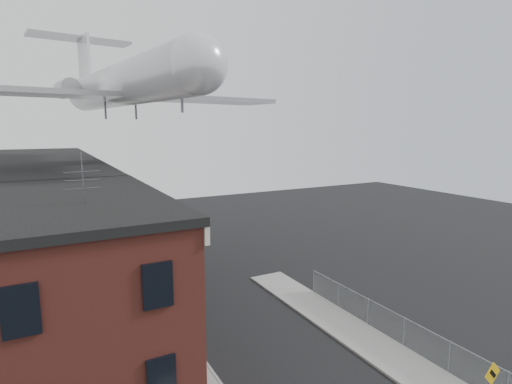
% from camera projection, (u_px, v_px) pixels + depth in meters
% --- Properties ---
extents(sidewalk_left, '(3.00, 62.00, 0.12)m').
position_uv_depth(sidewalk_left, '(127.00, 279.00, 34.52)').
color(sidewalk_left, gray).
rests_on(sidewalk_left, ground).
extents(sidewalk_right, '(3.00, 26.00, 0.12)m').
position_uv_depth(sidewalk_right, '(373.00, 345.00, 24.03)').
color(sidewalk_right, gray).
rests_on(sidewalk_right, ground).
extents(curb_left, '(0.15, 62.00, 0.14)m').
position_uv_depth(curb_left, '(144.00, 276.00, 35.20)').
color(curb_left, gray).
rests_on(curb_left, ground).
extents(curb_right, '(0.15, 26.00, 0.14)m').
position_uv_depth(curb_right, '(354.00, 351.00, 23.35)').
color(curb_right, gray).
rests_on(curb_right, ground).
extents(corner_building, '(10.31, 12.30, 12.15)m').
position_uv_depth(corner_building, '(34.00, 326.00, 15.89)').
color(corner_building, black).
rests_on(corner_building, ground).
extents(row_house_a, '(11.98, 7.00, 10.30)m').
position_uv_depth(row_house_a, '(36.00, 259.00, 24.17)').
color(row_house_a, slate).
rests_on(row_house_a, ground).
extents(row_house_b, '(11.98, 7.00, 10.30)m').
position_uv_depth(row_house_b, '(37.00, 232.00, 30.25)').
color(row_house_b, gray).
rests_on(row_house_b, ground).
extents(row_house_c, '(11.98, 7.00, 10.30)m').
position_uv_depth(row_house_c, '(37.00, 215.00, 36.34)').
color(row_house_c, slate).
rests_on(row_house_c, ground).
extents(row_house_d, '(11.98, 7.00, 10.30)m').
position_uv_depth(row_house_d, '(37.00, 202.00, 42.42)').
color(row_house_d, gray).
rests_on(row_house_d, ground).
extents(row_house_e, '(11.98, 7.00, 10.30)m').
position_uv_depth(row_house_e, '(38.00, 193.00, 48.50)').
color(row_house_e, slate).
rests_on(row_house_e, ground).
extents(chainlink_fence, '(0.06, 18.06, 1.90)m').
position_uv_depth(chainlink_fence, '(404.00, 332.00, 23.71)').
color(chainlink_fence, gray).
rests_on(chainlink_fence, ground).
extents(warning_sign, '(1.10, 0.11, 2.80)m').
position_uv_depth(warning_sign, '(491.00, 381.00, 17.68)').
color(warning_sign, '#515156').
rests_on(warning_sign, ground).
extents(utility_pole, '(1.80, 0.26, 9.00)m').
position_uv_depth(utility_pole, '(138.00, 245.00, 28.52)').
color(utility_pole, black).
rests_on(utility_pole, ground).
extents(street_tree, '(3.22, 3.20, 5.20)m').
position_uv_depth(street_tree, '(120.00, 230.00, 37.50)').
color(street_tree, black).
rests_on(street_tree, ground).
extents(car_near, '(1.75, 3.49, 1.14)m').
position_uv_depth(car_near, '(179.00, 296.00, 29.72)').
color(car_near, '#A91525').
rests_on(car_near, ground).
extents(car_mid, '(1.83, 4.02, 1.28)m').
position_uv_depth(car_mid, '(175.00, 272.00, 34.48)').
color(car_mid, black).
rests_on(car_mid, ground).
extents(car_far, '(2.22, 4.55, 1.27)m').
position_uv_depth(car_far, '(131.00, 233.00, 47.37)').
color(car_far, gray).
rests_on(car_far, ground).
extents(airplane, '(24.48, 27.96, 8.04)m').
position_uv_depth(airplane, '(121.00, 85.00, 31.08)').
color(airplane, silver).
rests_on(airplane, ground).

